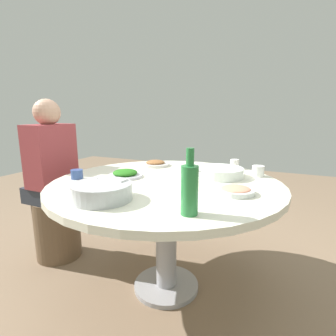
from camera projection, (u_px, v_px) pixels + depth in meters
ground at (166, 287)px, 1.73m from camera, size 8.00×8.00×0.00m
round_dining_table at (166, 198)px, 1.60m from camera, size 1.38×1.38×0.72m
rice_bowl at (102, 191)px, 1.24m from camera, size 0.28×0.28×0.09m
soup_bowl at (220, 172)px, 1.68m from camera, size 0.29×0.29×0.06m
dish_shrimp at (236, 190)px, 1.33m from camera, size 0.19×0.19×0.04m
dish_stirfry at (155, 163)px, 2.04m from camera, size 0.21×0.21×0.04m
dish_greens at (125, 174)px, 1.68m from camera, size 0.22×0.22×0.05m
green_bottle at (190, 188)px, 1.04m from camera, size 0.07×0.07×0.27m
tea_cup_near at (77, 174)px, 1.63m from camera, size 0.07×0.07×0.06m
tea_cup_far at (258, 171)px, 1.69m from camera, size 0.08×0.08×0.07m
tea_cup_side at (235, 164)px, 1.93m from camera, size 0.06×0.06×0.07m
stool_for_diner_left at (58, 228)px, 2.07m from camera, size 0.34×0.34×0.47m
diner_left at (51, 160)px, 1.96m from camera, size 0.34×0.34×0.76m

